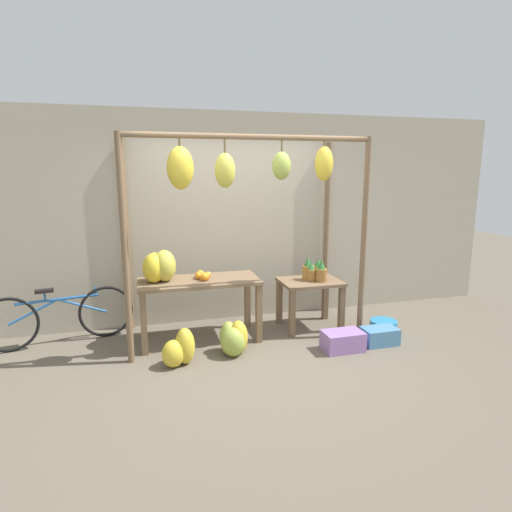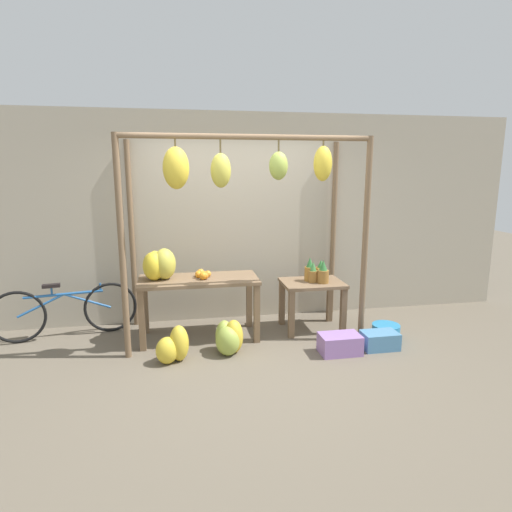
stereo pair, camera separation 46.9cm
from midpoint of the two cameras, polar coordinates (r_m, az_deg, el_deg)
The scene contains 14 objects.
ground_plane at distance 4.85m, azimuth 2.68°, elevation -13.56°, with size 20.00×20.00×0.00m, color #665B4C.
shop_wall_back at distance 5.85m, azimuth -0.41°, elevation 5.05°, with size 8.00×0.08×2.80m.
stall_awning at distance 4.87m, azimuth 0.46°, elevation 8.32°, with size 2.82×1.21×2.42m.
display_table_main at distance 5.23m, azimuth -5.09°, elevation -4.32°, with size 1.44×0.65×0.76m.
display_table_side at distance 5.61m, azimuth 9.87°, elevation -4.84°, with size 0.77×0.59×0.64m.
banana_pile_on_table at distance 5.16m, azimuth -10.44°, elevation -1.23°, with size 0.45×0.39×0.37m.
orange_pile at distance 5.20m, azimuth -4.57°, elevation -2.49°, with size 0.20×0.29×0.10m.
pineapple_cluster at distance 5.56m, azimuth 10.55°, elevation -2.17°, with size 0.29×0.29×0.31m.
banana_pile_ground_left at distance 4.75m, azimuth -8.10°, elevation -11.90°, with size 0.41×0.33×0.40m.
banana_pile_ground_right at distance 4.92m, azimuth -0.89°, elevation -10.92°, with size 0.38×0.44×0.39m.
fruit_crate_white at distance 5.08m, azimuth 13.79°, elevation -11.37°, with size 0.46×0.29×0.22m.
blue_bucket at distance 5.61m, azimuth 19.26°, elevation -9.60°, with size 0.33×0.33×0.20m.
parked_bicycle at distance 5.71m, azimuth -21.97°, elevation -6.82°, with size 1.68×0.35×0.69m.
fruit_crate_purple at distance 5.33m, azimuth 18.66°, elevation -10.65°, with size 0.41×0.26×0.20m.
Camera 2 is at (-0.78, -4.33, 2.05)m, focal length 30.00 mm.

